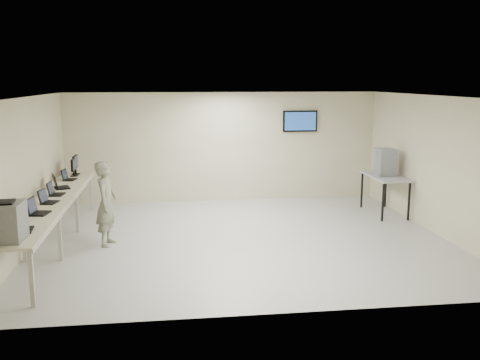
{
  "coord_description": "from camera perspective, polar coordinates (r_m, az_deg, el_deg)",
  "views": [
    {
      "loc": [
        -1.36,
        -10.14,
        3.12
      ],
      "look_at": [
        0.0,
        0.2,
        1.15
      ],
      "focal_mm": 40.0,
      "sensor_mm": 36.0,
      "label": 1
    }
  ],
  "objects": [
    {
      "name": "room",
      "position": [
        10.43,
        0.28,
        1.27
      ],
      "size": [
        8.01,
        7.01,
        2.81
      ],
      "color": "beige",
      "rests_on": "ground"
    },
    {
      "name": "side_table",
      "position": [
        12.91,
        15.22,
        0.16
      ],
      "size": [
        0.71,
        1.52,
        0.91
      ],
      "color": "#9B9B9B",
      "rests_on": "ground"
    },
    {
      "name": "laptop_1",
      "position": [
        9.56,
        -20.9,
        -3.0
      ],
      "size": [
        0.36,
        0.4,
        0.28
      ],
      "rotation": [
        0.0,
        0.0,
        -0.17
      ],
      "color": "black",
      "rests_on": "workbench"
    },
    {
      "name": "laptop_0",
      "position": [
        8.6,
        -22.63,
        -4.56
      ],
      "size": [
        0.37,
        0.43,
        0.31
      ],
      "rotation": [
        0.0,
        0.0,
        0.11
      ],
      "color": "black",
      "rests_on": "workbench"
    },
    {
      "name": "storage_bins",
      "position": [
        12.84,
        15.23,
        1.86
      ],
      "size": [
        0.4,
        0.44,
        0.63
      ],
      "color": "gray",
      "rests_on": "side_table"
    },
    {
      "name": "laptop_5",
      "position": [
        12.54,
        -17.91,
        0.28
      ],
      "size": [
        0.32,
        0.36,
        0.25
      ],
      "rotation": [
        0.0,
        0.0,
        -0.19
      ],
      "color": "black",
      "rests_on": "workbench"
    },
    {
      "name": "laptop_4",
      "position": [
        11.66,
        -18.75,
        -0.47
      ],
      "size": [
        0.43,
        0.46,
        0.3
      ],
      "rotation": [
        0.0,
        0.0,
        0.33
      ],
      "color": "black",
      "rests_on": "workbench"
    },
    {
      "name": "equipment_box",
      "position": [
        8.13,
        -23.67,
        -4.1
      ],
      "size": [
        0.47,
        0.53,
        0.54
      ],
      "primitive_type": "cube",
      "rotation": [
        0.0,
        0.0,
        -0.03
      ],
      "color": "slate",
      "rests_on": "workbench"
    },
    {
      "name": "monitor_near",
      "position": [
        12.97,
        -17.34,
        1.47
      ],
      "size": [
        0.18,
        0.42,
        0.41
      ],
      "color": "black",
      "rests_on": "workbench"
    },
    {
      "name": "laptop_2",
      "position": [
        10.34,
        -19.91,
        -1.97
      ],
      "size": [
        0.34,
        0.38,
        0.26
      ],
      "rotation": [
        0.0,
        0.0,
        -0.22
      ],
      "color": "black",
      "rests_on": "workbench"
    },
    {
      "name": "laptop_on_box",
      "position": [
        8.07,
        -24.21,
        -1.77
      ],
      "size": [
        0.32,
        0.37,
        0.27
      ],
      "rotation": [
        0.0,
        0.0,
        0.12
      ],
      "color": "black",
      "rests_on": "equipment_box"
    },
    {
      "name": "workbench",
      "position": [
        10.63,
        -19.41,
        -2.38
      ],
      "size": [
        0.76,
        6.0,
        0.9
      ],
      "color": "beige",
      "rests_on": "ground"
    },
    {
      "name": "soldier",
      "position": [
        10.41,
        -14.05,
        -2.44
      ],
      "size": [
        0.48,
        0.65,
        1.62
      ],
      "primitive_type": "imported",
      "rotation": [
        0.0,
        0.0,
        1.4
      ],
      "color": "#6F7759",
      "rests_on": "ground"
    },
    {
      "name": "monitor_far",
      "position": [
        13.23,
        -17.16,
        1.75
      ],
      "size": [
        0.2,
        0.45,
        0.45
      ],
      "color": "black",
      "rests_on": "workbench"
    },
    {
      "name": "laptop_3",
      "position": [
        11.0,
        -19.21,
        -1.19
      ],
      "size": [
        0.31,
        0.36,
        0.26
      ],
      "rotation": [
        0.0,
        0.0,
        -0.1
      ],
      "color": "black",
      "rests_on": "workbench"
    }
  ]
}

